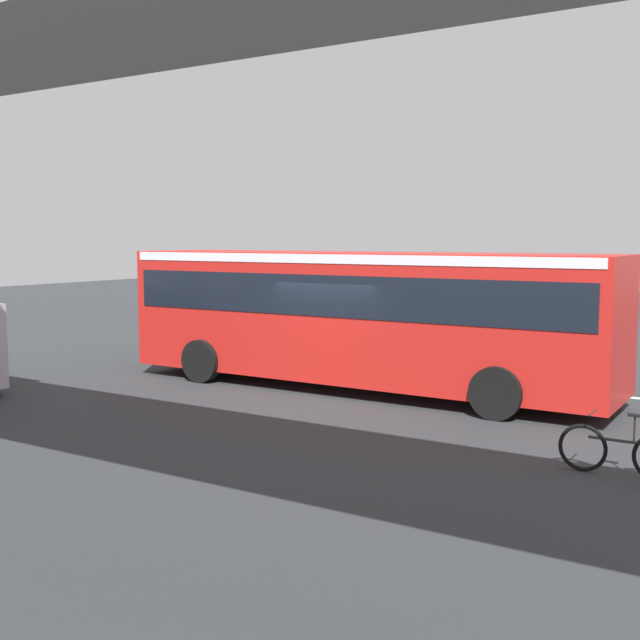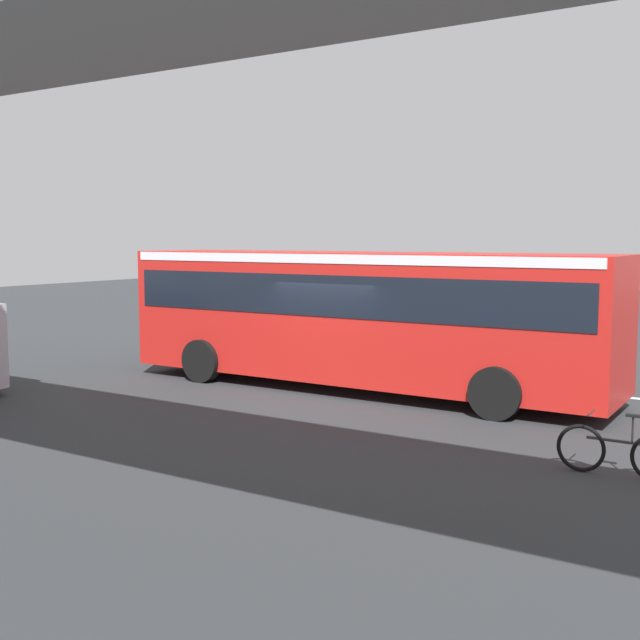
{
  "view_description": "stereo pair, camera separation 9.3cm",
  "coord_description": "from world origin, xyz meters",
  "views": [
    {
      "loc": [
        -8.71,
        14.87,
        3.48
      ],
      "look_at": [
        0.62,
        -0.12,
        1.6
      ],
      "focal_mm": 43.43,
      "sensor_mm": 36.0,
      "label": 1
    },
    {
      "loc": [
        -8.79,
        14.82,
        3.48
      ],
      "look_at": [
        0.62,
        -0.12,
        1.6
      ],
      "focal_mm": 43.43,
      "sensor_mm": 36.0,
      "label": 2
    }
  ],
  "objects": [
    {
      "name": "lane_dash_left",
      "position": [
        -2.0,
        -2.84,
        0.0
      ],
      "size": [
        2.0,
        0.2,
        0.01
      ],
      "primitive_type": "cube",
      "color": "silver",
      "rests_on": "ground"
    },
    {
      "name": "pedestrian",
      "position": [
        7.57,
        -2.06,
        0.89
      ],
      "size": [
        0.38,
        0.38,
        1.79
      ],
      "color": "#2D2D38",
      "rests_on": "ground"
    },
    {
      "name": "lane_dash_centre",
      "position": [
        2.0,
        -2.84,
        0.0
      ],
      "size": [
        2.0,
        0.2,
        0.01
      ],
      "primitive_type": "cube",
      "color": "silver",
      "rests_on": "ground"
    },
    {
      "name": "bicycle_black",
      "position": [
        -6.61,
        3.23,
        0.37
      ],
      "size": [
        1.77,
        0.44,
        0.96
      ],
      "color": "black",
      "rests_on": "ground"
    },
    {
      "name": "ground",
      "position": [
        0.0,
        0.0,
        0.0
      ],
      "size": [
        80.0,
        80.0,
        0.0
      ],
      "primitive_type": "plane",
      "color": "#2D3033"
    },
    {
      "name": "lane_dash_right",
      "position": [
        6.0,
        -2.84,
        0.0
      ],
      "size": [
        2.0,
        0.2,
        0.01
      ],
      "primitive_type": "cube",
      "color": "silver",
      "rests_on": "ground"
    },
    {
      "name": "traffic_sign",
      "position": [
        -5.41,
        -3.68,
        1.89
      ],
      "size": [
        0.08,
        0.6,
        2.8
      ],
      "color": "slate",
      "rests_on": "ground"
    },
    {
      "name": "city_bus",
      "position": [
        -0.19,
        -0.57,
        1.88
      ],
      "size": [
        11.54,
        2.85,
        3.15
      ],
      "color": "red",
      "rests_on": "ground"
    }
  ]
}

